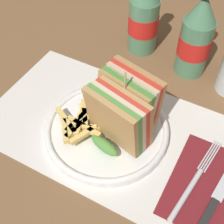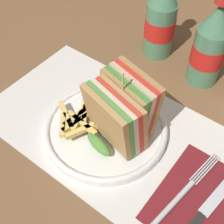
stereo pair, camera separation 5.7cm
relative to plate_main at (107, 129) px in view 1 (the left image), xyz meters
name	(u,v)px [view 1 (the left image)]	position (x,y,z in m)	size (l,w,h in m)	color
ground_plane	(103,122)	(-0.02, 0.02, -0.01)	(4.00, 4.00, 0.00)	brown
placemat	(107,128)	(0.00, 0.01, -0.01)	(0.47, 0.28, 0.00)	silver
plate_main	(107,129)	(0.00, 0.00, 0.00)	(0.23, 0.23, 0.02)	white
club_sandwich	(123,110)	(0.03, 0.01, 0.06)	(0.12, 0.14, 0.14)	tan
fries_pile	(81,124)	(-0.04, -0.02, 0.02)	(0.11, 0.10, 0.02)	#E5C166
napkin	(208,185)	(0.20, -0.02, -0.01)	(0.12, 0.17, 0.00)	maroon
fork	(191,186)	(0.18, -0.03, 0.00)	(0.04, 0.18, 0.01)	silver
knife	(221,191)	(0.22, -0.02, 0.00)	(0.04, 0.21, 0.00)	black
coke_bottle_near	(144,16)	(-0.05, 0.26, 0.08)	(0.07, 0.07, 0.20)	#4C7F5B
coke_bottle_far	(196,38)	(0.08, 0.24, 0.08)	(0.07, 0.07, 0.20)	#4C7F5B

